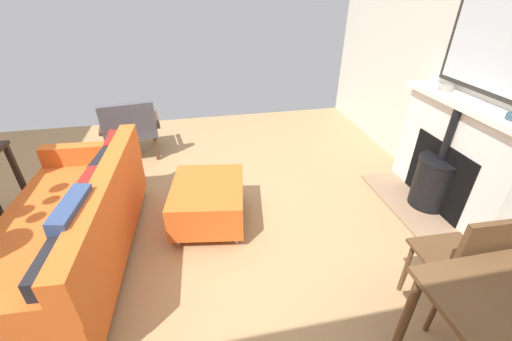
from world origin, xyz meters
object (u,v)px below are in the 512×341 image
fireplace (448,164)px  sofa (72,228)px  mantel_bowl_near (446,88)px  armchair_accent (130,126)px  dining_chair_near_fireplace (466,260)px  ottoman (208,200)px

fireplace → sofa: size_ratio=0.73×
mantel_bowl_near → sofa: 3.43m
sofa → armchair_accent: size_ratio=2.49×
fireplace → dining_chair_near_fireplace: (0.79, 1.11, 0.06)m
ottoman → fireplace: bearing=175.4°
mantel_bowl_near → armchair_accent: (3.10, -1.28, -0.66)m
ottoman → dining_chair_near_fireplace: size_ratio=0.92×
dining_chair_near_fireplace → sofa: bearing=-21.8°
mantel_bowl_near → armchair_accent: mantel_bowl_near is taller
mantel_bowl_near → armchair_accent: 3.42m
ottoman → sofa: bearing=16.0°
fireplace → ottoman: (2.24, -0.18, -0.22)m
fireplace → mantel_bowl_near: (-0.03, -0.35, 0.62)m
fireplace → sofa: fireplace is taller
fireplace → dining_chair_near_fireplace: 1.36m
sofa → ottoman: 1.08m
armchair_accent → dining_chair_near_fireplace: bearing=129.7°
sofa → dining_chair_near_fireplace: (-2.49, 0.99, 0.18)m
armchair_accent → dining_chair_near_fireplace: (-2.28, 2.74, 0.10)m
sofa → armchair_accent: sofa is taller
mantel_bowl_near → ottoman: 2.43m
sofa → ottoman: bearing=-164.0°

